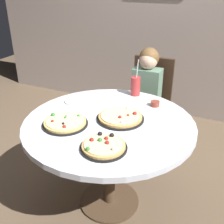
{
  "coord_description": "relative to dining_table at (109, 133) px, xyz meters",
  "views": [
    {
      "loc": [
        0.73,
        -1.53,
        1.67
      ],
      "look_at": [
        0.0,
        0.05,
        0.8
      ],
      "focal_mm": 44.17,
      "sensor_mm": 36.0,
      "label": 1
    }
  ],
  "objects": [
    {
      "name": "ground_plane",
      "position": [
        0.0,
        0.0,
        -0.65
      ],
      "size": [
        8.0,
        8.0,
        0.0
      ],
      "primitive_type": "plane",
      "color": "brown"
    },
    {
      "name": "dining_table",
      "position": [
        0.0,
        0.0,
        0.0
      ],
      "size": [
        1.21,
        1.21,
        0.75
      ],
      "color": "silver",
      "rests_on": "ground_plane"
    },
    {
      "name": "chair_wooden",
      "position": [
        -0.0,
        0.95,
        -0.12
      ],
      "size": [
        0.4,
        0.4,
        0.95
      ],
      "color": "#382619",
      "rests_on": "ground_plane"
    },
    {
      "name": "diner_child",
      "position": [
        0.0,
        0.77,
        -0.17
      ],
      "size": [
        0.26,
        0.41,
        1.08
      ],
      "color": "#3F4766",
      "rests_on": "ground_plane"
    },
    {
      "name": "pizza_veggie",
      "position": [
        0.06,
        0.06,
        0.11
      ],
      "size": [
        0.34,
        0.34,
        0.05
      ],
      "color": "black",
      "rests_on": "dining_table"
    },
    {
      "name": "pizza_cheese",
      "position": [
        0.12,
        -0.32,
        0.12
      ],
      "size": [
        0.28,
        0.28,
        0.05
      ],
      "color": "black",
      "rests_on": "dining_table"
    },
    {
      "name": "pizza_pepperoni",
      "position": [
        -0.25,
        -0.17,
        0.11
      ],
      "size": [
        0.31,
        0.31,
        0.05
      ],
      "color": "black",
      "rests_on": "dining_table"
    },
    {
      "name": "soda_cup",
      "position": [
        -0.0,
        0.52,
        0.18
      ],
      "size": [
        0.08,
        0.08,
        0.31
      ],
      "color": "#B73333",
      "rests_on": "dining_table"
    },
    {
      "name": "sauce_bowl",
      "position": [
        0.22,
        0.38,
        0.12
      ],
      "size": [
        0.07,
        0.07,
        0.04
      ],
      "primitive_type": "cylinder",
      "color": "brown",
      "rests_on": "dining_table"
    },
    {
      "name": "plate_small",
      "position": [
        -0.39,
        0.19,
        0.1
      ],
      "size": [
        0.18,
        0.18,
        0.01
      ],
      "primitive_type": "cylinder",
      "color": "white",
      "rests_on": "dining_table"
    }
  ]
}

